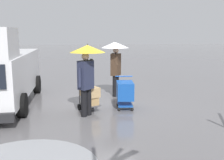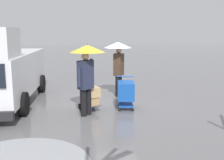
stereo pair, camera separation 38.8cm
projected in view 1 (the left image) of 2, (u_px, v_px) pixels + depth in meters
name	position (u px, v px, depth m)	size (l,w,h in m)	color
ground_plane	(104.00, 103.00, 9.48)	(90.00, 90.00, 0.00)	slate
shopping_cart_vendor	(125.00, 91.00, 8.74)	(0.63, 0.87, 1.02)	#1951B2
hand_dolly_boxes	(90.00, 96.00, 8.44)	(0.74, 0.84, 1.32)	#515156
pedestrian_pink_side	(115.00, 56.00, 10.23)	(1.04, 1.04, 2.15)	black
pedestrian_black_side	(87.00, 63.00, 7.84)	(1.04, 1.04, 2.15)	black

